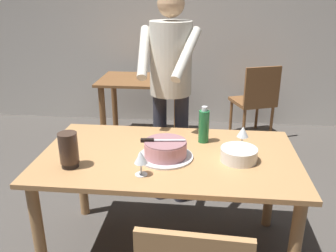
# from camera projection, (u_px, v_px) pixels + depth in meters

# --- Properties ---
(ground_plane) EXTENTS (14.00, 14.00, 0.00)m
(ground_plane) POSITION_uv_depth(u_px,v_px,m) (169.00, 251.00, 2.51)
(ground_plane) COLOR #4C4742
(back_wall) EXTENTS (10.00, 0.12, 2.70)m
(back_wall) POSITION_uv_depth(u_px,v_px,m) (190.00, 20.00, 4.53)
(back_wall) COLOR beige
(back_wall) RESTS_ON ground_plane
(main_dining_table) EXTENTS (1.60, 0.92, 0.75)m
(main_dining_table) POSITION_uv_depth(u_px,v_px,m) (169.00, 169.00, 2.28)
(main_dining_table) COLOR tan
(main_dining_table) RESTS_ON ground_plane
(cake_on_platter) EXTENTS (0.34, 0.34, 0.11)m
(cake_on_platter) POSITION_uv_depth(u_px,v_px,m) (165.00, 150.00, 2.18)
(cake_on_platter) COLOR silver
(cake_on_platter) RESTS_ON main_dining_table
(cake_knife) EXTENTS (0.27, 0.05, 0.02)m
(cake_knife) POSITION_uv_depth(u_px,v_px,m) (154.00, 140.00, 2.15)
(cake_knife) COLOR silver
(cake_knife) RESTS_ON cake_on_platter
(plate_stack) EXTENTS (0.22, 0.22, 0.08)m
(plate_stack) POSITION_uv_depth(u_px,v_px,m) (239.00, 154.00, 2.14)
(plate_stack) COLOR white
(plate_stack) RESTS_ON main_dining_table
(wine_glass_near) EXTENTS (0.08, 0.08, 0.14)m
(wine_glass_near) POSITION_uv_depth(u_px,v_px,m) (141.00, 158.00, 1.95)
(wine_glass_near) COLOR silver
(wine_glass_near) RESTS_ON main_dining_table
(wine_glass_far) EXTENTS (0.08, 0.08, 0.14)m
(wine_glass_far) POSITION_uv_depth(u_px,v_px,m) (243.00, 132.00, 2.30)
(wine_glass_far) COLOR silver
(wine_glass_far) RESTS_ON main_dining_table
(water_bottle) EXTENTS (0.07, 0.07, 0.25)m
(water_bottle) POSITION_uv_depth(u_px,v_px,m) (204.00, 126.00, 2.38)
(water_bottle) COLOR #1E6B38
(water_bottle) RESTS_ON main_dining_table
(hurricane_lamp) EXTENTS (0.11, 0.11, 0.21)m
(hurricane_lamp) POSITION_uv_depth(u_px,v_px,m) (69.00, 150.00, 2.04)
(hurricane_lamp) COLOR black
(hurricane_lamp) RESTS_ON main_dining_table
(person_cutting_cake) EXTENTS (0.46, 0.57, 1.72)m
(person_cutting_cake) POSITION_uv_depth(u_px,v_px,m) (170.00, 78.00, 2.75)
(person_cutting_cake) COLOR #2D2D38
(person_cutting_cake) RESTS_ON ground_plane
(background_table) EXTENTS (1.00, 0.70, 0.74)m
(background_table) POSITION_uv_depth(u_px,v_px,m) (143.00, 92.00, 4.21)
(background_table) COLOR brown
(background_table) RESTS_ON ground_plane
(background_chair_0) EXTENTS (0.57, 0.57, 0.90)m
(background_chair_0) POSITION_uv_depth(u_px,v_px,m) (256.00, 99.00, 4.26)
(background_chair_0) COLOR brown
(background_chair_0) RESTS_ON ground_plane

